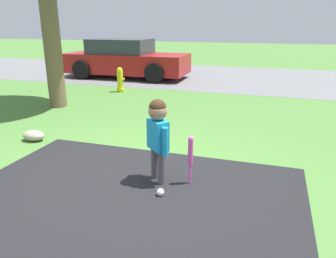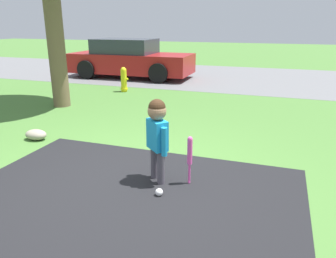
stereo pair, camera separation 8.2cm
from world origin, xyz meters
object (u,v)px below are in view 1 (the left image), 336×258
object	(u,v)px
child	(158,129)
parked_car	(125,59)
fire_hydrant	(120,80)
baseball_bat	(190,153)
sports_ball	(160,192)

from	to	relation	value
child	parked_car	bearing A→B (deg)	159.87
fire_hydrant	parked_car	world-z (taller)	parked_car
baseball_bat	fire_hydrant	world-z (taller)	fire_hydrant
child	parked_car	size ratio (longest dim) A/B	0.24
parked_car	baseball_bat	bearing A→B (deg)	-60.27
child	parked_car	world-z (taller)	parked_car
fire_hydrant	sports_ball	bearing A→B (deg)	-59.95
child	sports_ball	xyz separation A→B (m)	(0.15, -0.35, -0.64)
parked_car	fire_hydrant	bearing A→B (deg)	-69.08
baseball_bat	fire_hydrant	size ratio (longest dim) A/B	0.88
sports_ball	parked_car	size ratio (longest dim) A/B	0.02
sports_ball	parked_car	xyz separation A→B (m)	(-4.01, 7.72, 0.60)
baseball_bat	sports_ball	world-z (taller)	baseball_bat
sports_ball	parked_car	world-z (taller)	parked_car
sports_ball	child	bearing A→B (deg)	113.15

